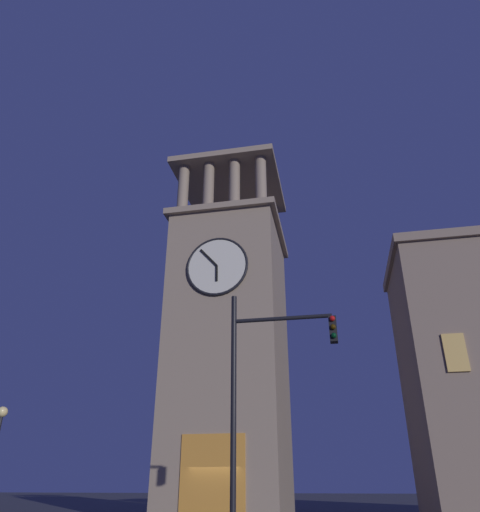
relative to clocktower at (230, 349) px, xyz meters
name	(u,v)px	position (x,y,z in m)	size (l,w,h in m)	color
clocktower	(230,349)	(0.00, 0.00, 0.00)	(6.93, 7.87, 23.37)	gray
traffic_signal_near	(263,380)	(-4.13, 14.31, -4.77)	(3.10, 0.41, 6.95)	black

